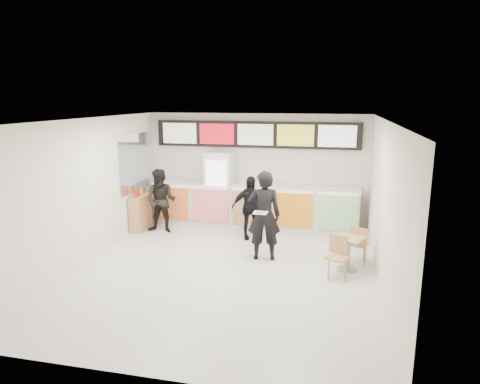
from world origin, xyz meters
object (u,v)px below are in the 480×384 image
(customer_main, at_px, (264,216))
(condiment_ledge, at_px, (140,212))
(customer_left, at_px, (161,201))
(customer_mid, at_px, (250,208))
(cafe_table, at_px, (348,247))
(service_counter, at_px, (253,206))
(drinks_fridge, at_px, (219,188))

(customer_main, relative_size, condiment_ledge, 1.75)
(customer_left, relative_size, customer_mid, 1.05)
(customer_main, bearing_deg, cafe_table, 162.66)
(service_counter, relative_size, condiment_ledge, 5.04)
(customer_mid, bearing_deg, drinks_fridge, 113.03)
(customer_left, bearing_deg, customer_mid, -1.16)
(customer_main, xyz_separation_m, customer_mid, (-0.56, 1.29, -0.19))
(customer_main, bearing_deg, customer_left, -34.37)
(service_counter, relative_size, customer_left, 3.38)
(customer_main, distance_m, customer_mid, 1.42)
(service_counter, distance_m, customer_left, 2.43)
(drinks_fridge, distance_m, condiment_ledge, 2.18)
(customer_left, height_order, cafe_table, customer_left)
(customer_main, relative_size, customer_mid, 1.24)
(customer_mid, height_order, condiment_ledge, customer_mid)
(condiment_ledge, bearing_deg, customer_main, -21.19)
(customer_main, xyz_separation_m, customer_left, (-2.88, 1.30, -0.14))
(cafe_table, bearing_deg, customer_main, -163.20)
(customer_left, bearing_deg, customer_main, -25.26)
(customer_main, xyz_separation_m, cafe_table, (1.76, -0.23, -0.49))
(customer_left, bearing_deg, cafe_table, -19.16)
(customer_main, bearing_deg, condiment_ledge, -31.22)
(drinks_fridge, distance_m, customer_main, 2.82)
(cafe_table, xyz_separation_m, condiment_ledge, (-5.25, 1.58, -0.00))
(service_counter, height_order, customer_mid, customer_mid)
(drinks_fridge, relative_size, customer_main, 1.03)
(service_counter, distance_m, customer_main, 2.43)
(customer_left, distance_m, condiment_ledge, 0.71)
(customer_mid, relative_size, cafe_table, 1.10)
(drinks_fridge, xyz_separation_m, customer_left, (-1.27, -1.02, -0.18))
(service_counter, xyz_separation_m, customer_mid, (0.12, -1.01, 0.21))
(drinks_fridge, distance_m, cafe_table, 4.25)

